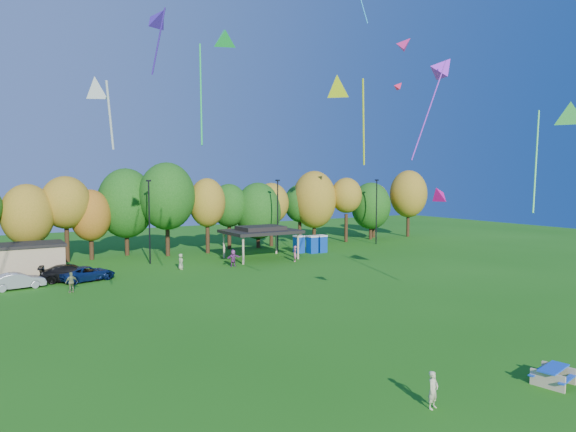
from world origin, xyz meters
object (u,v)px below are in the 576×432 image
car_b (18,281)px  car_d (71,273)px  porta_potties (311,244)px  car_c (88,273)px  picnic_table (553,374)px  kite_flyer (433,390)px

car_b → car_d: size_ratio=0.80×
porta_potties → car_c: porta_potties is taller
picnic_table → car_c: size_ratio=0.44×
car_b → car_d: 4.48m
kite_flyer → car_c: bearing=87.5°
porta_potties → kite_flyer: size_ratio=2.44×
porta_potties → car_b: porta_potties is taller
car_d → kite_flyer: bearing=-154.6°
porta_potties → car_d: size_ratio=0.71×
picnic_table → car_b: size_ratio=0.50×
porta_potties → kite_flyer: (-19.84, -38.46, -0.33)m
car_c → picnic_table: bearing=-173.9°
picnic_table → car_c: bearing=99.1°
kite_flyer → car_b: 36.21m
porta_potties → picnic_table: porta_potties is taller
picnic_table → car_b: 39.94m
car_c → car_d: bearing=53.8°
porta_potties → car_d: 28.51m
kite_flyer → car_d: (-8.47, 35.01, -0.00)m
car_c → car_b: bearing=81.4°
car_c → car_d: size_ratio=0.92×
picnic_table → car_c: (-13.62, 35.60, 0.21)m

